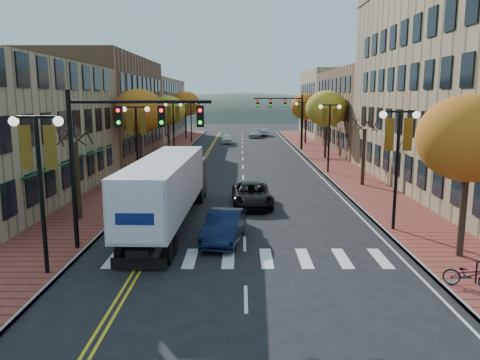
{
  "coord_description": "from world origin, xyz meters",
  "views": [
    {
      "loc": [
        -0.16,
        -16.77,
        6.72
      ],
      "look_at": [
        -0.23,
        8.48,
        2.2
      ],
      "focal_mm": 35.0,
      "sensor_mm": 36.0,
      "label": 1
    }
  ],
  "objects_px": {
    "black_suv": "(252,195)",
    "bicycle": "(470,275)",
    "semi_truck": "(170,185)",
    "navy_sedan": "(224,227)"
  },
  "relations": [
    {
      "from": "semi_truck",
      "to": "navy_sedan",
      "type": "xyz_separation_m",
      "value": [
        2.97,
        -3.02,
        -1.42
      ]
    },
    {
      "from": "semi_truck",
      "to": "bicycle",
      "type": "bearing_deg",
      "value": -34.7
    },
    {
      "from": "navy_sedan",
      "to": "black_suv",
      "type": "distance_m",
      "value": 7.42
    },
    {
      "from": "semi_truck",
      "to": "navy_sedan",
      "type": "bearing_deg",
      "value": -43.61
    },
    {
      "from": "semi_truck",
      "to": "black_suv",
      "type": "xyz_separation_m",
      "value": [
        4.42,
        4.26,
        -1.43
      ]
    },
    {
      "from": "black_suv",
      "to": "bicycle",
      "type": "xyz_separation_m",
      "value": [
        7.3,
        -12.94,
        -0.11
      ]
    },
    {
      "from": "black_suv",
      "to": "bicycle",
      "type": "distance_m",
      "value": 14.85
    },
    {
      "from": "navy_sedan",
      "to": "bicycle",
      "type": "bearing_deg",
      "value": -24.89
    },
    {
      "from": "bicycle",
      "to": "black_suv",
      "type": "bearing_deg",
      "value": 53.48
    },
    {
      "from": "semi_truck",
      "to": "black_suv",
      "type": "height_order",
      "value": "semi_truck"
    }
  ]
}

